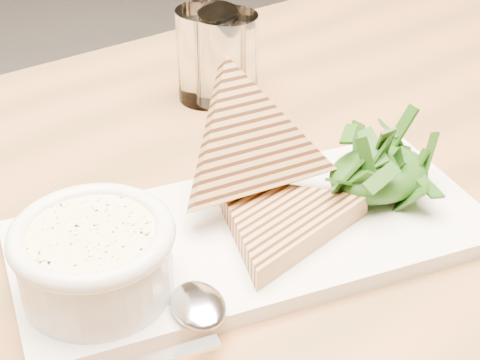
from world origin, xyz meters
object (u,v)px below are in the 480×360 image
table_top (321,208)px  platter (253,235)px  soup_bowl (96,267)px  glass_near (228,58)px  glass_far (208,55)px

table_top → platter: platter is taller
soup_bowl → glass_near: bearing=43.3°
platter → soup_bowl: size_ratio=3.51×
platter → glass_far: (0.10, 0.24, 0.04)m
platter → soup_bowl: 0.14m
soup_bowl → table_top: bearing=8.6°
table_top → glass_near: bearing=84.6°
soup_bowl → platter: bearing=1.5°
table_top → glass_far: bearing=89.5°
platter → glass_far: size_ratio=3.78×
glass_near → soup_bowl: bearing=-136.7°
glass_far → soup_bowl: bearing=-132.9°
table_top → platter: (-0.09, -0.03, 0.03)m
glass_near → glass_far: glass_far is taller
platter → soup_bowl: soup_bowl is taller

